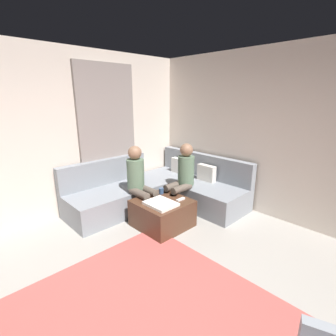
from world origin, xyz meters
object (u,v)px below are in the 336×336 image
object	(u,v)px
coffee_mug	(161,191)
person_on_couch_side	(139,180)
ottoman	(162,213)
person_on_couch_back	(182,176)
sectional_couch	(161,190)
game_remote	(181,199)

from	to	relation	value
coffee_mug	person_on_couch_side	size ratio (longest dim) A/B	0.08
ottoman	coffee_mug	bearing A→B (deg)	140.71
ottoman	person_on_couch_back	distance (m)	0.74
sectional_couch	coffee_mug	xyz separation A→B (m)	(0.39, -0.34, 0.19)
sectional_couch	person_on_couch_side	size ratio (longest dim) A/B	2.12
coffee_mug	person_on_couch_side	world-z (taller)	person_on_couch_side
ottoman	coffee_mug	distance (m)	0.38
person_on_couch_side	game_remote	bearing A→B (deg)	114.50
sectional_couch	person_on_couch_side	world-z (taller)	person_on_couch_side
sectional_couch	ottoman	bearing A→B (deg)	-40.66
ottoman	person_on_couch_side	xyz separation A→B (m)	(-0.46, -0.07, 0.45)
sectional_couch	person_on_couch_back	world-z (taller)	person_on_couch_back
person_on_couch_side	ottoman	bearing A→B (deg)	98.93
sectional_couch	game_remote	world-z (taller)	sectional_couch
game_remote	person_on_couch_side	bearing A→B (deg)	-155.50
sectional_couch	coffee_mug	size ratio (longest dim) A/B	26.84
game_remote	person_on_couch_back	distance (m)	0.52
ottoman	sectional_couch	bearing A→B (deg)	139.34
coffee_mug	game_remote	bearing A→B (deg)	5.71
coffee_mug	person_on_couch_side	distance (m)	0.40
sectional_couch	person_on_couch_back	bearing A→B (deg)	6.54
person_on_couch_back	game_remote	bearing A→B (deg)	130.81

